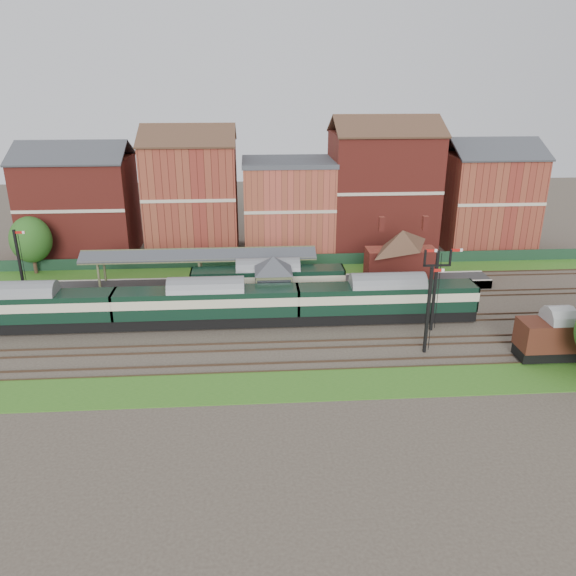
{
  "coord_description": "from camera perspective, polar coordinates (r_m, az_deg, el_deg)",
  "views": [
    {
      "loc": [
        -5.23,
        -50.87,
        23.18
      ],
      "look_at": [
        -1.58,
        2.0,
        3.0
      ],
      "focal_mm": 35.0,
      "sensor_mm": 36.0,
      "label": 1
    }
  ],
  "objects": [
    {
      "name": "dmu_train",
      "position": [
        55.13,
        -8.24,
        -1.53
      ],
      "size": [
        53.23,
        2.8,
        4.09
      ],
      "color": "black",
      "rests_on": "ground"
    },
    {
      "name": "goods_van_a",
      "position": [
        53.55,
        25.5,
        -4.45
      ],
      "size": [
        6.25,
        2.71,
        3.79
      ],
      "color": "black",
      "rests_on": "ground"
    },
    {
      "name": "grass_front",
      "position": [
        45.54,
        3.25,
        -9.74
      ],
      "size": [
        90.0,
        5.0,
        0.06
      ],
      "primitive_type": "cube",
      "color": "#2D6619",
      "rests_on": "ground"
    },
    {
      "name": "signal_box",
      "position": [
        57.73,
        -1.49,
        0.58
      ],
      "size": [
        5.4,
        5.4,
        6.0
      ],
      "color": "#657B58",
      "rests_on": "ground"
    },
    {
      "name": "fence",
      "position": [
        72.62,
        0.38,
        2.85
      ],
      "size": [
        90.0,
        0.12,
        1.5
      ],
      "primitive_type": "cube",
      "color": "#193823",
      "rests_on": "ground"
    },
    {
      "name": "semaphore_platform_end",
      "position": [
        66.63,
        -25.57,
        2.16
      ],
      "size": [
        1.23,
        0.25,
        8.0
      ],
      "color": "black",
      "rests_on": "ground"
    },
    {
      "name": "tree_back",
      "position": [
        75.46,
        -24.67,
        4.49
      ],
      "size": [
        4.94,
        4.94,
        7.22
      ],
      "color": "#382619",
      "rests_on": "ground"
    },
    {
      "name": "ground",
      "position": [
        56.14,
        1.76,
        -3.55
      ],
      "size": [
        160.0,
        160.0,
        0.0
      ],
      "primitive_type": "plane",
      "color": "#473D33",
      "rests_on": "ground"
    },
    {
      "name": "semaphore_bracket",
      "position": [
        54.6,
        14.75,
        0.27
      ],
      "size": [
        3.6,
        0.25,
        8.18
      ],
      "color": "black",
      "rests_on": "ground"
    },
    {
      "name": "town_backdrop",
      "position": [
        77.74,
        -0.13,
        8.83
      ],
      "size": [
        69.0,
        10.0,
        16.0
      ],
      "color": "maroon",
      "rests_on": "ground"
    },
    {
      "name": "platform_railcar",
      "position": [
        61.09,
        -2.04,
        0.8
      ],
      "size": [
        16.6,
        2.62,
        3.82
      ],
      "color": "black",
      "rests_on": "ground"
    },
    {
      "name": "platform",
      "position": [
        64.72,
        -3.49,
        0.29
      ],
      "size": [
        55.0,
        3.4,
        1.0
      ],
      "primitive_type": "cube",
      "color": "#2D2D2D",
      "rests_on": "ground"
    },
    {
      "name": "semaphore_siding",
      "position": [
        50.19,
        14.08,
        -2.09
      ],
      "size": [
        1.23,
        0.25,
        8.0
      ],
      "color": "black",
      "rests_on": "ground"
    },
    {
      "name": "station_building",
      "position": [
        65.89,
        11.42,
        3.46
      ],
      "size": [
        8.1,
        8.1,
        5.9
      ],
      "color": "maroon",
      "rests_on": "platform"
    },
    {
      "name": "brick_hut",
      "position": [
        59.3,
        6.28,
        -1.05
      ],
      "size": [
        3.2,
        2.64,
        2.94
      ],
      "color": "maroon",
      "rests_on": "ground"
    },
    {
      "name": "canopy",
      "position": [
        63.67,
        -8.99,
        3.6
      ],
      "size": [
        26.0,
        3.89,
        4.08
      ],
      "color": "brown",
      "rests_on": "platform"
    },
    {
      "name": "grass_back",
      "position": [
        70.95,
        0.5,
        1.8
      ],
      "size": [
        90.0,
        4.5,
        0.06
      ],
      "primitive_type": "cube",
      "color": "#2D6619",
      "rests_on": "ground"
    }
  ]
}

